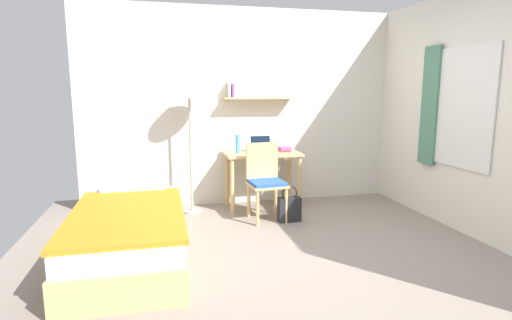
{
  "coord_description": "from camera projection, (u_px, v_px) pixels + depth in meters",
  "views": [
    {
      "loc": [
        -1.14,
        -3.32,
        1.53
      ],
      "look_at": [
        -0.25,
        0.51,
        0.85
      ],
      "focal_mm": 28.21,
      "sensor_mm": 36.0,
      "label": 1
    }
  ],
  "objects": [
    {
      "name": "handbag",
      "position": [
        289.0,
        209.0,
        4.74
      ],
      "size": [
        0.27,
        0.12,
        0.43
      ],
      "color": "#232328",
      "rests_on": "ground_plane"
    },
    {
      "name": "book_stack",
      "position": [
        285.0,
        149.0,
        5.35
      ],
      "size": [
        0.16,
        0.21,
        0.06
      ],
      "color": "#D13D38",
      "rests_on": "desk"
    },
    {
      "name": "water_bottle",
      "position": [
        238.0,
        144.0,
        5.19
      ],
      "size": [
        0.06,
        0.06,
        0.24
      ],
      "primitive_type": "cylinder",
      "color": "#4C99DB",
      "rests_on": "desk"
    },
    {
      "name": "wall_back",
      "position": [
        248.0,
        108.0,
        5.42
      ],
      "size": [
        4.4,
        0.27,
        2.6
      ],
      "color": "silver",
      "rests_on": "ground_plane"
    },
    {
      "name": "desk_chair",
      "position": [
        265.0,
        178.0,
        4.8
      ],
      "size": [
        0.45,
        0.45,
        0.91
      ],
      "color": "tan",
      "rests_on": "ground_plane"
    },
    {
      "name": "standing_lamp",
      "position": [
        189.0,
        95.0,
        4.89
      ],
      "size": [
        0.43,
        0.43,
        1.66
      ],
      "color": "#B2A893",
      "rests_on": "ground_plane"
    },
    {
      "name": "ground_plane",
      "position": [
        295.0,
        259.0,
        3.7
      ],
      "size": [
        5.28,
        5.28,
        0.0
      ],
      "primitive_type": "plane",
      "color": "gray"
    },
    {
      "name": "desk",
      "position": [
        262.0,
        164.0,
        5.26
      ],
      "size": [
        0.97,
        0.52,
        0.73
      ],
      "color": "tan",
      "rests_on": "ground_plane"
    },
    {
      "name": "wall_right",
      "position": [
        491.0,
        114.0,
        3.96
      ],
      "size": [
        0.1,
        4.4,
        2.6
      ],
      "color": "silver",
      "rests_on": "ground_plane"
    },
    {
      "name": "laptop",
      "position": [
        261.0,
        148.0,
        5.23
      ],
      "size": [
        0.29,
        0.24,
        0.23
      ],
      "color": "#B7BABF",
      "rests_on": "desk"
    },
    {
      "name": "bed",
      "position": [
        130.0,
        233.0,
        3.69
      ],
      "size": [
        0.97,
        1.97,
        0.54
      ],
      "color": "tan",
      "rests_on": "ground_plane"
    }
  ]
}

